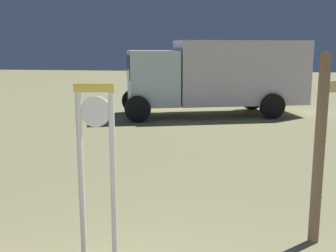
{
  "coord_description": "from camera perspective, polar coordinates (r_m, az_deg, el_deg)",
  "views": [
    {
      "loc": [
        0.64,
        -2.78,
        2.61
      ],
      "look_at": [
        -0.35,
        4.4,
        1.2
      ],
      "focal_mm": 44.6,
      "sensor_mm": 36.0,
      "label": 1
    }
  ],
  "objects": [
    {
      "name": "standing_clock",
      "position": [
        5.09,
        -9.76,
        -3.78
      ],
      "size": [
        0.48,
        0.14,
        2.17
      ],
      "color": "silver",
      "rests_on": "ground_plane"
    },
    {
      "name": "box_truck_near",
      "position": [
        15.89,
        7.07,
        7.06
      ],
      "size": [
        7.17,
        4.11,
        2.78
      ],
      "color": "silver",
      "rests_on": "ground_plane"
    }
  ]
}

